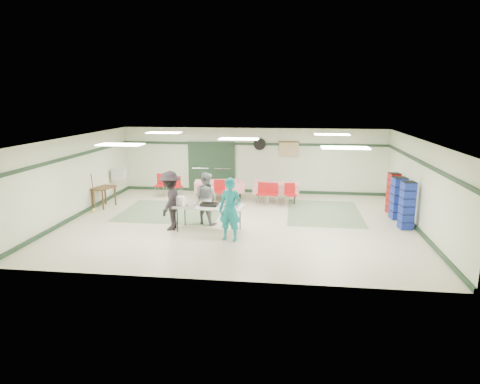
# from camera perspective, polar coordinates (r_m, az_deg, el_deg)

# --- Properties ---
(floor) EXTENTS (11.00, 11.00, 0.00)m
(floor) POSITION_cam_1_polar(r_m,az_deg,el_deg) (13.83, -0.16, -4.04)
(floor) COLOR #C0B99B
(floor) RESTS_ON ground
(ceiling) EXTENTS (11.00, 11.00, 0.00)m
(ceiling) POSITION_cam_1_polar(r_m,az_deg,el_deg) (13.31, -0.17, 7.17)
(ceiling) COLOR white
(ceiling) RESTS_ON wall_back
(wall_back) EXTENTS (11.00, 0.00, 11.00)m
(wall_back) POSITION_cam_1_polar(r_m,az_deg,el_deg) (17.91, 1.68, 4.21)
(wall_back) COLOR beige
(wall_back) RESTS_ON floor
(wall_front) EXTENTS (11.00, 0.00, 11.00)m
(wall_front) POSITION_cam_1_polar(r_m,az_deg,el_deg) (9.18, -3.75, -3.91)
(wall_front) COLOR beige
(wall_front) RESTS_ON floor
(wall_left) EXTENTS (0.00, 9.00, 9.00)m
(wall_left) POSITION_cam_1_polar(r_m,az_deg,el_deg) (15.20, -21.20, 1.86)
(wall_left) COLOR beige
(wall_left) RESTS_ON floor
(wall_right) EXTENTS (0.00, 9.00, 9.00)m
(wall_right) POSITION_cam_1_polar(r_m,az_deg,el_deg) (13.93, 22.90, 0.80)
(wall_right) COLOR beige
(wall_right) RESTS_ON floor
(trim_back) EXTENTS (11.00, 0.06, 0.10)m
(trim_back) POSITION_cam_1_polar(r_m,az_deg,el_deg) (17.79, 1.68, 6.43)
(trim_back) COLOR #1C3421
(trim_back) RESTS_ON wall_back
(baseboard_back) EXTENTS (11.00, 0.06, 0.12)m
(baseboard_back) POSITION_cam_1_polar(r_m,az_deg,el_deg) (18.11, 1.64, 0.16)
(baseboard_back) COLOR #1C3421
(baseboard_back) RESTS_ON floor
(trim_left) EXTENTS (0.06, 9.00, 0.10)m
(trim_left) POSITION_cam_1_polar(r_m,az_deg,el_deg) (15.09, -21.31, 4.47)
(trim_left) COLOR #1C3421
(trim_left) RESTS_ON wall_back
(baseboard_left) EXTENTS (0.06, 9.00, 0.12)m
(baseboard_left) POSITION_cam_1_polar(r_m,az_deg,el_deg) (15.46, -20.73, -2.84)
(baseboard_left) COLOR #1C3421
(baseboard_left) RESTS_ON floor
(trim_right) EXTENTS (0.06, 9.00, 0.10)m
(trim_right) POSITION_cam_1_polar(r_m,az_deg,el_deg) (13.81, 23.03, 3.65)
(trim_right) COLOR #1C3421
(trim_right) RESTS_ON wall_back
(baseboard_right) EXTENTS (0.06, 9.00, 0.12)m
(baseboard_right) POSITION_cam_1_polar(r_m,az_deg,el_deg) (14.22, 22.34, -4.29)
(baseboard_right) COLOR #1C3421
(baseboard_right) RESTS_ON floor
(green_patch_a) EXTENTS (3.50, 3.00, 0.01)m
(green_patch_a) POSITION_cam_1_polar(r_m,az_deg,el_deg) (15.27, -9.03, -2.58)
(green_patch_a) COLOR slate
(green_patch_a) RESTS_ON floor
(green_patch_b) EXTENTS (2.50, 3.50, 0.01)m
(green_patch_b) POSITION_cam_1_polar(r_m,az_deg,el_deg) (15.20, 11.11, -2.72)
(green_patch_b) COLOR slate
(green_patch_b) RESTS_ON floor
(double_door_left) EXTENTS (0.90, 0.06, 2.10)m
(double_door_left) POSITION_cam_1_polar(r_m,az_deg,el_deg) (18.24, -5.25, 3.36)
(double_door_left) COLOR gray
(double_door_left) RESTS_ON floor
(double_door_right) EXTENTS (0.90, 0.06, 2.10)m
(double_door_right) POSITION_cam_1_polar(r_m,az_deg,el_deg) (18.06, -2.30, 3.31)
(double_door_right) COLOR gray
(double_door_right) RESTS_ON floor
(door_frame) EXTENTS (2.00, 0.03, 2.15)m
(door_frame) POSITION_cam_1_polar(r_m,az_deg,el_deg) (18.12, -3.81, 3.33)
(door_frame) COLOR #1C3421
(door_frame) RESTS_ON floor
(wall_fan) EXTENTS (0.50, 0.10, 0.50)m
(wall_fan) POSITION_cam_1_polar(r_m,az_deg,el_deg) (17.74, 2.64, 6.40)
(wall_fan) COLOR black
(wall_fan) RESTS_ON wall_back
(scroll_banner) EXTENTS (0.80, 0.02, 0.60)m
(scroll_banner) POSITION_cam_1_polar(r_m,az_deg,el_deg) (17.71, 6.53, 5.67)
(scroll_banner) COLOR tan
(scroll_banner) RESTS_ON wall_back
(serving_table) EXTENTS (2.11, 1.01, 0.76)m
(serving_table) POSITION_cam_1_polar(r_m,az_deg,el_deg) (12.83, -4.17, -2.05)
(serving_table) COLOR #B0B0AB
(serving_table) RESTS_ON floor
(sheet_tray_right) EXTENTS (0.59, 0.47, 0.02)m
(sheet_tray_right) POSITION_cam_1_polar(r_m,az_deg,el_deg) (12.71, -1.43, -1.92)
(sheet_tray_right) COLOR silver
(sheet_tray_right) RESTS_ON serving_table
(sheet_tray_mid) EXTENTS (0.58, 0.46, 0.02)m
(sheet_tray_mid) POSITION_cam_1_polar(r_m,az_deg,el_deg) (12.99, -4.82, -1.64)
(sheet_tray_mid) COLOR silver
(sheet_tray_mid) RESTS_ON serving_table
(sheet_tray_left) EXTENTS (0.57, 0.45, 0.02)m
(sheet_tray_left) POSITION_cam_1_polar(r_m,az_deg,el_deg) (12.80, -7.03, -1.91)
(sheet_tray_left) COLOR silver
(sheet_tray_left) RESTS_ON serving_table
(baking_pan) EXTENTS (0.53, 0.36, 0.08)m
(baking_pan) POSITION_cam_1_polar(r_m,az_deg,el_deg) (12.84, -4.10, -1.67)
(baking_pan) COLOR black
(baking_pan) RESTS_ON serving_table
(foam_box_stack) EXTENTS (0.25, 0.23, 0.27)m
(foam_box_stack) POSITION_cam_1_polar(r_m,az_deg,el_deg) (13.01, -7.95, -1.15)
(foam_box_stack) COLOR white
(foam_box_stack) RESTS_ON serving_table
(volunteer_teal) EXTENTS (0.72, 0.54, 1.78)m
(volunteer_teal) POSITION_cam_1_polar(r_m,az_deg,el_deg) (11.89, -1.32, -2.36)
(volunteer_teal) COLOR teal
(volunteer_teal) RESTS_ON floor
(volunteer_grey) EXTENTS (0.99, 0.90, 1.65)m
(volunteer_grey) POSITION_cam_1_polar(r_m,az_deg,el_deg) (13.53, -4.56, -0.82)
(volunteer_grey) COLOR gray
(volunteer_grey) RESTS_ON floor
(volunteer_dark) EXTENTS (0.69, 1.18, 1.80)m
(volunteer_dark) POSITION_cam_1_polar(r_m,az_deg,el_deg) (13.04, -9.30, -1.14)
(volunteer_dark) COLOR black
(volunteer_dark) RESTS_ON floor
(dining_table_a) EXTENTS (1.74, 0.81, 0.77)m
(dining_table_a) POSITION_cam_1_polar(r_m,az_deg,el_deg) (16.41, 4.85, 0.63)
(dining_table_a) COLOR red
(dining_table_a) RESTS_ON floor
(dining_table_b) EXTENTS (2.02, 1.15, 0.77)m
(dining_table_b) POSITION_cam_1_polar(r_m,az_deg,el_deg) (16.64, -2.74, 0.83)
(dining_table_b) COLOR red
(dining_table_b) RESTS_ON floor
(chair_a) EXTENTS (0.41, 0.41, 0.84)m
(chair_a) POSITION_cam_1_polar(r_m,az_deg,el_deg) (15.87, 4.39, 0.01)
(chair_a) COLOR red
(chair_a) RESTS_ON floor
(chair_b) EXTENTS (0.45, 0.45, 0.85)m
(chair_b) POSITION_cam_1_polar(r_m,az_deg,el_deg) (15.90, 3.03, 0.07)
(chair_b) COLOR red
(chair_b) RESTS_ON floor
(chair_c) EXTENTS (0.48, 0.48, 0.85)m
(chair_c) POSITION_cam_1_polar(r_m,az_deg,el_deg) (15.86, 6.70, -0.03)
(chair_c) COLOR red
(chair_c) RESTS_ON floor
(chair_d) EXTENTS (0.44, 0.44, 0.90)m
(chair_d) POSITION_cam_1_polar(r_m,az_deg,el_deg) (16.09, -2.77, 0.36)
(chair_d) COLOR red
(chair_d) RESTS_ON floor
(chair_loose_a) EXTENTS (0.51, 0.51, 0.80)m
(chair_loose_a) POSITION_cam_1_polar(r_m,az_deg,el_deg) (17.51, -8.41, 1.02)
(chair_loose_a) COLOR red
(chair_loose_a) RESTS_ON floor
(chair_loose_b) EXTENTS (0.45, 0.45, 0.93)m
(chair_loose_b) POSITION_cam_1_polar(r_m,az_deg,el_deg) (17.49, -10.43, 1.22)
(chair_loose_b) COLOR red
(chair_loose_b) RESTS_ON floor
(crate_stack_blue_a) EXTENTS (0.48, 0.48, 1.40)m
(crate_stack_blue_a) POSITION_cam_1_polar(r_m,az_deg,el_deg) (14.95, 20.36, -0.79)
(crate_stack_blue_a) COLOR #1A299D
(crate_stack_blue_a) RESTS_ON floor
(crate_stack_red) EXTENTS (0.42, 0.42, 1.41)m
(crate_stack_red) POSITION_cam_1_polar(r_m,az_deg,el_deg) (15.66, 19.76, -0.15)
(crate_stack_red) COLOR #A21011
(crate_stack_red) RESTS_ON floor
(crate_stack_blue_b) EXTENTS (0.43, 0.43, 1.48)m
(crate_stack_blue_b) POSITION_cam_1_polar(r_m,az_deg,el_deg) (13.89, 21.38, -1.68)
(crate_stack_blue_b) COLOR #1A299D
(crate_stack_blue_b) RESTS_ON floor
(printer_table) EXTENTS (0.75, 0.97, 0.74)m
(printer_table) POSITION_cam_1_polar(r_m,az_deg,el_deg) (16.36, -17.73, 0.27)
(printer_table) COLOR brown
(printer_table) RESTS_ON floor
(office_printer) EXTENTS (0.57, 0.52, 0.41)m
(office_printer) POSITION_cam_1_polar(r_m,az_deg,el_deg) (17.62, -15.81, 2.28)
(office_printer) COLOR #AEAEA9
(office_printer) RESTS_ON printer_table
(broom) EXTENTS (0.05, 0.22, 1.33)m
(broom) POSITION_cam_1_polar(r_m,az_deg,el_deg) (15.82, -18.95, -0.00)
(broom) COLOR brown
(broom) RESTS_ON floor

